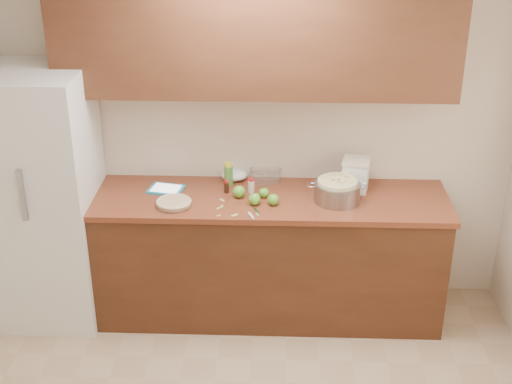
{
  "coord_description": "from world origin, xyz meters",
  "views": [
    {
      "loc": [
        0.17,
        -2.88,
        3.05
      ],
      "look_at": [
        0.01,
        1.43,
        0.98
      ],
      "focal_mm": 50.0,
      "sensor_mm": 36.0,
      "label": 1
    }
  ],
  "objects_px": {
    "colander": "(337,191)",
    "flour_canister": "(356,174)",
    "tablet": "(166,189)",
    "pie": "(174,203)"
  },
  "relations": [
    {
      "from": "flour_canister",
      "to": "tablet",
      "type": "relative_size",
      "value": 0.86
    },
    {
      "from": "pie",
      "to": "tablet",
      "type": "height_order",
      "value": "pie"
    },
    {
      "from": "flour_canister",
      "to": "tablet",
      "type": "distance_m",
      "value": 1.32
    },
    {
      "from": "pie",
      "to": "flour_canister",
      "type": "height_order",
      "value": "flour_canister"
    },
    {
      "from": "flour_canister",
      "to": "tablet",
      "type": "height_order",
      "value": "flour_canister"
    },
    {
      "from": "flour_canister",
      "to": "colander",
      "type": "bearing_deg",
      "value": -126.69
    },
    {
      "from": "colander",
      "to": "tablet",
      "type": "bearing_deg",
      "value": 174.0
    },
    {
      "from": "pie",
      "to": "colander",
      "type": "bearing_deg",
      "value": 5.87
    },
    {
      "from": "colander",
      "to": "tablet",
      "type": "distance_m",
      "value": 1.18
    },
    {
      "from": "colander",
      "to": "flour_canister",
      "type": "height_order",
      "value": "flour_canister"
    }
  ]
}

